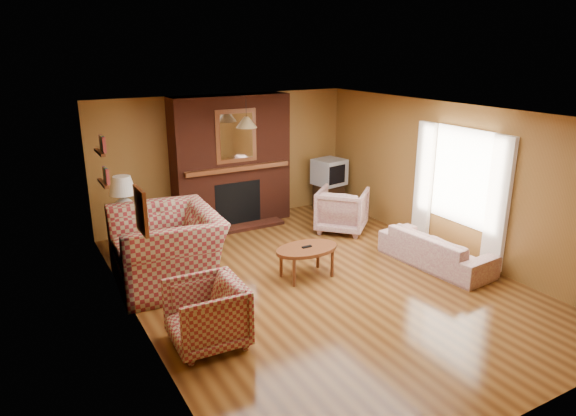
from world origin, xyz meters
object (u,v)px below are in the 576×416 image
fireplace (232,162)px  crt_tv (329,172)px  plaid_loveseat (167,248)px  floral_sofa (436,249)px  table_lamp (123,195)px  plaid_armchair (206,314)px  tv_stand (329,197)px  floral_armchair (342,210)px  side_table (127,236)px  coffee_table (307,251)px

fireplace → crt_tv: size_ratio=3.69×
plaid_loveseat → floral_sofa: plaid_loveseat is taller
table_lamp → crt_tv: bearing=4.7°
plaid_armchair → tv_stand: size_ratio=1.53×
table_lamp → tv_stand: table_lamp is taller
floral_armchair → side_table: size_ratio=1.43×
floral_sofa → side_table: 4.89m
coffee_table → floral_sofa: bearing=-17.6°
coffee_table → tv_stand: tv_stand is taller
floral_armchair → coffee_table: 2.10m
plaid_armchair → plaid_loveseat: bearing=179.3°
floral_sofa → tv_stand: bearing=-7.8°
side_table → tv_stand: side_table is taller
plaid_loveseat → plaid_armchair: size_ratio=1.94×
plaid_loveseat → table_lamp: 1.47m
side_table → crt_tv: bearing=4.7°
plaid_loveseat → floral_armchair: size_ratio=1.85×
fireplace → floral_sofa: (1.90, -3.35, -0.92)m
tv_stand → crt_tv: size_ratio=0.82×
floral_armchair → coffee_table: bearing=88.2°
coffee_table → side_table: (-2.06, 2.20, -0.10)m
fireplace → floral_armchair: fireplace is taller
coffee_table → fireplace: bearing=89.1°
tv_stand → plaid_armchair: bearing=-143.3°
plaid_armchair → side_table: 3.17m
side_table → crt_tv: 4.19m
coffee_table → floral_armchair: bearing=40.7°
plaid_loveseat → plaid_armchair: (-0.10, -1.79, -0.14)m
floral_sofa → floral_armchair: size_ratio=2.08×
floral_sofa → coffee_table: (-1.94, 0.62, 0.14)m
plaid_armchair → fireplace: bearing=154.7°
coffee_table → crt_tv: size_ratio=1.47×
floral_sofa → coffee_table: floral_sofa is taller
plaid_loveseat → coffee_table: 1.99m
fireplace → side_table: 2.34m
plaid_loveseat → side_table: (-0.25, 1.37, -0.22)m
tv_stand → crt_tv: (0.00, -0.01, 0.53)m
fireplace → plaid_loveseat: 2.74m
plaid_armchair → floral_armchair: floral_armchair is taller
plaid_armchair → tv_stand: bearing=133.8°
plaid_loveseat → crt_tv: (3.90, 1.72, 0.28)m
fireplace → plaid_armchair: (-1.95, -3.70, -0.81)m
coffee_table → tv_stand: (2.09, 2.55, -0.14)m
tv_stand → floral_sofa: bearing=-97.3°
fireplace → plaid_loveseat: fireplace is taller
side_table → table_lamp: table_lamp is taller
table_lamp → crt_tv: 4.17m
plaid_loveseat → coffee_table: plaid_loveseat is taller
fireplace → floral_sofa: fireplace is taller
side_table → floral_sofa: bearing=-35.1°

